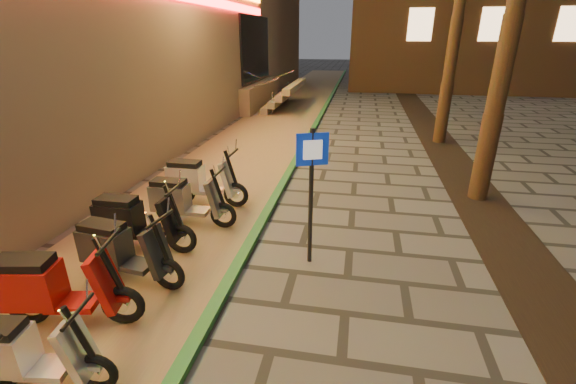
% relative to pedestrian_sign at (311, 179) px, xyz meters
% --- Properties ---
extents(parking_strip, '(3.40, 60.00, 0.01)m').
position_rel_pedestrian_sign_xyz_m(parking_strip, '(-2.80, 6.31, -1.43)').
color(parking_strip, '#8C7251').
rests_on(parking_strip, ground).
extents(green_curb, '(0.18, 60.00, 0.10)m').
position_rel_pedestrian_sign_xyz_m(green_curb, '(-1.10, 6.31, -1.38)').
color(green_curb, '#276A2E').
rests_on(green_curb, ground).
extents(planting_strip, '(1.20, 40.00, 0.02)m').
position_rel_pedestrian_sign_xyz_m(planting_strip, '(3.40, 1.31, -1.42)').
color(planting_strip, black).
rests_on(planting_strip, ground).
extents(pedestrian_sign, '(0.46, 0.21, 2.21)m').
position_rel_pedestrian_sign_xyz_m(pedestrian_sign, '(0.00, 0.00, 0.00)').
color(pedestrian_sign, black).
rests_on(pedestrian_sign, ground).
extents(scooter_5, '(1.52, 0.61, 1.07)m').
position_rel_pedestrian_sign_xyz_m(scooter_5, '(-2.55, -2.96, -0.97)').
color(scooter_5, black).
rests_on(scooter_5, ground).
extents(scooter_6, '(1.79, 0.79, 1.26)m').
position_rel_pedestrian_sign_xyz_m(scooter_6, '(-2.96, -2.04, -0.89)').
color(scooter_6, black).
rests_on(scooter_6, ground).
extents(scooter_7, '(1.69, 0.66, 1.18)m').
position_rel_pedestrian_sign_xyz_m(scooter_7, '(-2.69, -1.02, -0.92)').
color(scooter_7, black).
rests_on(scooter_7, ground).
extents(scooter_8, '(1.73, 0.61, 1.23)m').
position_rel_pedestrian_sign_xyz_m(scooter_8, '(-2.98, -0.14, -0.90)').
color(scooter_8, black).
rests_on(scooter_8, ground).
extents(scooter_9, '(1.67, 0.59, 1.18)m').
position_rel_pedestrian_sign_xyz_m(scooter_9, '(-2.57, 0.88, -0.92)').
color(scooter_9, black).
rests_on(scooter_9, ground).
extents(scooter_10, '(1.77, 0.62, 1.25)m').
position_rel_pedestrian_sign_xyz_m(scooter_10, '(-2.68, 1.87, -0.89)').
color(scooter_10, black).
rests_on(scooter_10, ground).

